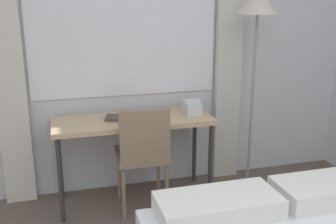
{
  "coord_description": "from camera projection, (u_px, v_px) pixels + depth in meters",
  "views": [
    {
      "loc": [
        -0.84,
        -0.64,
        1.64
      ],
      "look_at": [
        -0.12,
        1.95,
        0.87
      ],
      "focal_mm": 42.0,
      "sensor_mm": 36.0,
      "label": 1
    }
  ],
  "objects": [
    {
      "name": "book",
      "position": [
        124.0,
        117.0,
        3.14
      ],
      "size": [
        0.33,
        0.22,
        0.02
      ],
      "rotation": [
        0.0,
        0.0,
        -0.24
      ],
      "color": "#4C4238",
      "rests_on": "desk"
    },
    {
      "name": "desk",
      "position": [
        133.0,
        126.0,
        3.18
      ],
      "size": [
        1.28,
        0.48,
        0.72
      ],
      "color": "tan",
      "rests_on": "ground_plane"
    },
    {
      "name": "standing_lamp",
      "position": [
        257.0,
        26.0,
        3.18
      ],
      "size": [
        0.34,
        0.34,
        1.75
      ],
      "color": "#4C4C51",
      "rests_on": "ground_plane"
    },
    {
      "name": "telephone",
      "position": [
        192.0,
        107.0,
        3.3
      ],
      "size": [
        0.15,
        0.18,
        0.12
      ],
      "color": "silver",
      "rests_on": "desk"
    },
    {
      "name": "desk_chair",
      "position": [
        143.0,
        151.0,
        3.06
      ],
      "size": [
        0.42,
        0.42,
        0.87
      ],
      "rotation": [
        0.0,
        0.0,
        -0.05
      ],
      "color": "#8C7259",
      "rests_on": "ground_plane"
    },
    {
      "name": "wall_back_with_window",
      "position": [
        154.0,
        35.0,
        3.35
      ],
      "size": [
        4.62,
        0.13,
        2.7
      ],
      "color": "silver",
      "rests_on": "ground_plane"
    }
  ]
}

